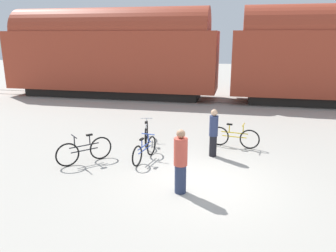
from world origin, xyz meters
TOP-DOWN VIEW (x-y plane):
  - ground_plane at (0.00, 0.00)m, footprint 80.00×80.00m
  - freight_train at (0.00, 11.99)m, footprint 28.19×3.00m
  - rail_near at (0.00, 11.27)m, footprint 40.19×0.07m
  - rail_far at (0.00, 12.71)m, footprint 40.19×0.07m
  - bicycle_yellow at (0.83, 3.20)m, footprint 1.79×0.46m
  - bicycle_silver at (-2.41, 3.06)m, footprint 0.53×1.77m
  - bicycle_black at (-3.76, 0.67)m, footprint 1.29×1.39m
  - bicycle_blue at (-1.97, 1.26)m, footprint 0.46×1.69m
  - person_in_navy at (0.15, 2.11)m, footprint 0.29×0.29m
  - person_in_red at (-0.45, -0.72)m, footprint 0.35×0.35m

SIDE VIEW (x-z plane):
  - ground_plane at x=0.00m, z-range 0.00..0.00m
  - rail_near at x=0.00m, z-range 0.00..0.01m
  - rail_far at x=0.00m, z-range 0.00..0.01m
  - bicycle_blue at x=-1.97m, z-range -0.06..0.76m
  - bicycle_silver at x=-2.41m, z-range -0.06..0.81m
  - bicycle_yellow at x=0.83m, z-range -0.06..0.82m
  - bicycle_black at x=-3.76m, z-range -0.07..0.87m
  - person_in_navy at x=0.15m, z-range 0.02..1.62m
  - person_in_red at x=-0.45m, z-range 0.00..1.69m
  - freight_train at x=0.00m, z-range 0.15..5.75m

